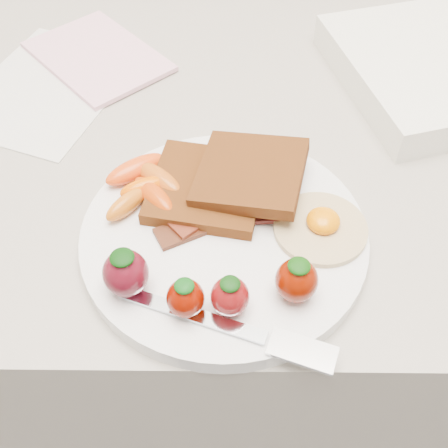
{
  "coord_description": "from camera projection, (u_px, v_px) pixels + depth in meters",
  "views": [
    {
      "loc": [
        -0.02,
        1.2,
        1.33
      ],
      "look_at": [
        -0.02,
        1.53,
        0.93
      ],
      "focal_mm": 45.0,
      "sensor_mm": 36.0,
      "label": 1
    }
  ],
  "objects": [
    {
      "name": "bacon_strips",
      "position": [
        217.0,
        213.0,
        0.53
      ],
      "size": [
        0.12,
        0.1,
        0.01
      ],
      "color": "black",
      "rests_on": "plate"
    },
    {
      "name": "toast_lower",
      "position": [
        207.0,
        187.0,
        0.55
      ],
      "size": [
        0.12,
        0.12,
        0.01
      ],
      "primitive_type": "cube",
      "rotation": [
        0.0,
        0.0,
        -0.18
      ],
      "color": "#3B2408",
      "rests_on": "plate"
    },
    {
      "name": "baby_carrots",
      "position": [
        145.0,
        185.0,
        0.55
      ],
      "size": [
        0.09,
        0.1,
        0.02
      ],
      "color": "#E95D00",
      "rests_on": "plate"
    },
    {
      "name": "notepad",
      "position": [
        98.0,
        56.0,
        0.73
      ],
      "size": [
        0.21,
        0.22,
        0.01
      ],
      "primitive_type": "cube",
      "rotation": [
        0.0,
        0.0,
        0.73
      ],
      "color": "#ECACC1",
      "rests_on": "paper_sheet"
    },
    {
      "name": "strawberries",
      "position": [
        204.0,
        284.0,
        0.46
      ],
      "size": [
        0.18,
        0.06,
        0.05
      ],
      "color": "#4F0A16",
      "rests_on": "plate"
    },
    {
      "name": "plate",
      "position": [
        224.0,
        237.0,
        0.53
      ],
      "size": [
        0.27,
        0.27,
        0.02
      ],
      "primitive_type": "cylinder",
      "color": "white",
      "rests_on": "counter"
    },
    {
      "name": "paper_sheet",
      "position": [
        48.0,
        88.0,
        0.69
      ],
      "size": [
        0.23,
        0.27,
        0.0
      ],
      "primitive_type": "cube",
      "rotation": [
        0.0,
        0.0,
        -0.35
      ],
      "color": "silver",
      "rests_on": "counter"
    },
    {
      "name": "counter",
      "position": [
        238.0,
        324.0,
        0.99
      ],
      "size": [
        2.0,
        0.6,
        0.9
      ],
      "primitive_type": "cube",
      "color": "gray",
      "rests_on": "ground"
    },
    {
      "name": "toast_upper",
      "position": [
        250.0,
        173.0,
        0.54
      ],
      "size": [
        0.12,
        0.12,
        0.02
      ],
      "primitive_type": "cube",
      "rotation": [
        0.0,
        -0.1,
        -0.23
      ],
      "color": "black",
      "rests_on": "toast_lower"
    },
    {
      "name": "fork",
      "position": [
        241.0,
        330.0,
        0.45
      ],
      "size": [
        0.18,
        0.08,
        0.0
      ],
      "color": "silver",
      "rests_on": "plate"
    },
    {
      "name": "fried_egg",
      "position": [
        321.0,
        226.0,
        0.52
      ],
      "size": [
        0.11,
        0.11,
        0.02
      ],
      "color": "beige",
      "rests_on": "plate"
    }
  ]
}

